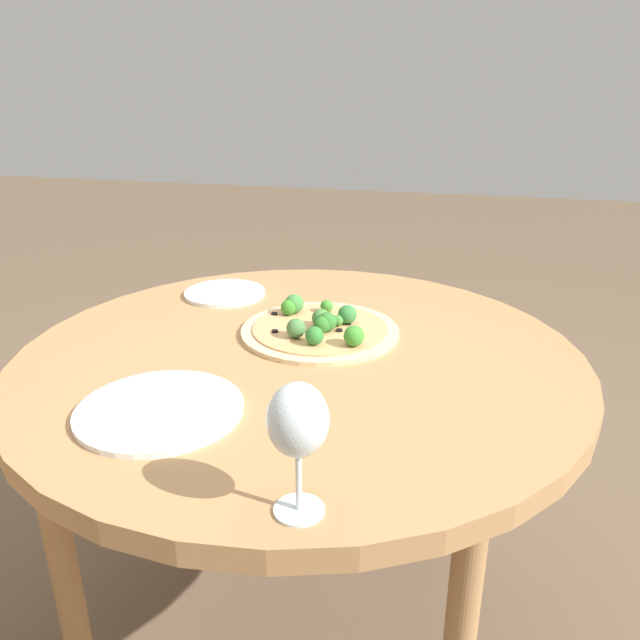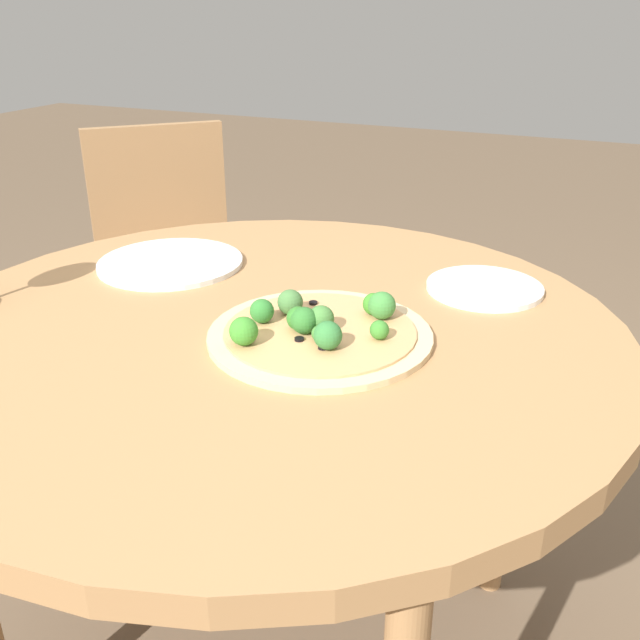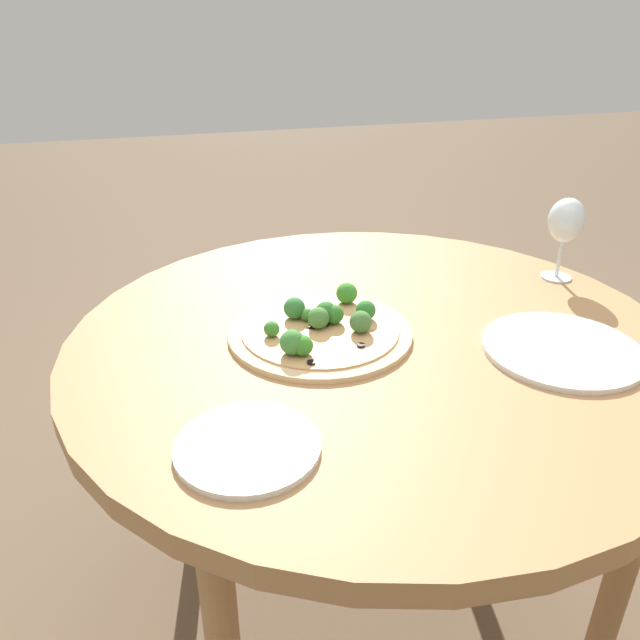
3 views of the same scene
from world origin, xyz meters
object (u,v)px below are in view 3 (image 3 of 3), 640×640
object	(u,v)px
plate_far	(247,447)
pizza	(321,327)
wine_glass	(566,222)
plate_near	(562,349)

from	to	relation	value
plate_far	pizza	bearing A→B (deg)	57.19
pizza	plate_far	xyz separation A→B (m)	(-0.19, -0.29, -0.01)
pizza	wine_glass	world-z (taller)	wine_glass
wine_glass	plate_near	bearing A→B (deg)	-122.92
pizza	wine_glass	size ratio (longest dim) A/B	1.87
plate_far	plate_near	bearing A→B (deg)	11.28
wine_glass	plate_far	size ratio (longest dim) A/B	0.90
wine_glass	plate_far	world-z (taller)	wine_glass
wine_glass	plate_near	size ratio (longest dim) A/B	0.66
pizza	plate_far	world-z (taller)	pizza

